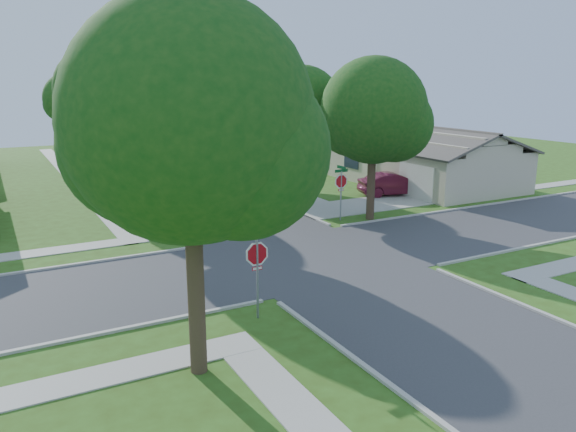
% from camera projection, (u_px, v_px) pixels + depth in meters
% --- Properties ---
extents(ground, '(100.00, 100.00, 0.00)m').
position_uv_depth(ground, '(310.00, 257.00, 24.19)').
color(ground, '#334E15').
rests_on(ground, ground).
extents(road_ns, '(7.00, 100.00, 0.02)m').
position_uv_depth(road_ns, '(310.00, 257.00, 24.19)').
color(road_ns, '#333335').
rests_on(road_ns, ground).
extents(sidewalk_ne, '(1.20, 40.00, 0.04)m').
position_uv_depth(sidewalk_ne, '(219.00, 166.00, 49.22)').
color(sidewalk_ne, '#9E9B91').
rests_on(sidewalk_ne, ground).
extents(sidewalk_nw, '(1.20, 40.00, 0.04)m').
position_uv_depth(sidewalk_nw, '(72.00, 177.00, 43.59)').
color(sidewalk_nw, '#9E9B91').
rests_on(sidewalk_nw, ground).
extents(driveway, '(8.80, 3.60, 0.05)m').
position_uv_depth(driveway, '(362.00, 205.00, 33.90)').
color(driveway, '#9E9B91').
rests_on(driveway, ground).
extents(stop_sign_sw, '(1.05, 0.80, 2.98)m').
position_uv_depth(stop_sign_sw, '(257.00, 258.00, 17.53)').
color(stop_sign_sw, gray).
rests_on(stop_sign_sw, ground).
extents(stop_sign_ne, '(1.05, 0.80, 2.98)m').
position_uv_depth(stop_sign_ne, '(341.00, 184.00, 29.90)').
color(stop_sign_ne, gray).
rests_on(stop_sign_ne, ground).
extents(tree_e_near, '(4.97, 4.80, 8.28)m').
position_uv_depth(tree_e_near, '(302.00, 111.00, 32.74)').
color(tree_e_near, '#38281C').
rests_on(tree_e_near, ground).
extents(tree_e_mid, '(5.59, 5.40, 9.21)m').
position_uv_depth(tree_e_mid, '(224.00, 95.00, 42.85)').
color(tree_e_mid, '#38281C').
rests_on(tree_e_mid, ground).
extents(tree_e_far, '(5.17, 5.00, 8.72)m').
position_uv_depth(tree_e_far, '(173.00, 95.00, 54.02)').
color(tree_e_far, '#38281C').
rests_on(tree_e_far, ground).
extents(tree_w_near, '(5.38, 5.20, 8.97)m').
position_uv_depth(tree_w_near, '(141.00, 106.00, 28.29)').
color(tree_w_near, '#38281C').
rests_on(tree_w_near, ground).
extents(tree_w_mid, '(5.80, 5.60, 9.56)m').
position_uv_depth(tree_w_mid, '(97.00, 93.00, 38.46)').
color(tree_w_mid, '#38281C').
rests_on(tree_w_mid, ground).
extents(tree_w_far, '(4.76, 4.60, 8.04)m').
position_uv_depth(tree_w_far, '(71.00, 101.00, 49.79)').
color(tree_w_far, '#38281C').
rests_on(tree_w_far, ground).
extents(tree_sw_corner, '(6.21, 6.00, 9.55)m').
position_uv_depth(tree_sw_corner, '(192.00, 131.00, 13.29)').
color(tree_sw_corner, '#38281C').
rests_on(tree_sw_corner, ground).
extents(tree_ne_corner, '(5.80, 5.60, 8.66)m').
position_uv_depth(tree_ne_corner, '(374.00, 115.00, 29.39)').
color(tree_ne_corner, '#38281C').
rests_on(tree_ne_corner, ground).
extents(house_ne_near, '(8.42, 13.60, 4.23)m').
position_uv_depth(house_ne_near, '(423.00, 163.00, 40.61)').
color(house_ne_near, '#BAAC93').
rests_on(house_ne_near, ground).
extents(house_ne_far, '(8.42, 13.60, 4.23)m').
position_uv_depth(house_ne_far, '(300.00, 140.00, 55.99)').
color(house_ne_far, '#BAAC93').
rests_on(house_ne_far, ground).
extents(car_driveway, '(4.78, 2.72, 1.49)m').
position_uv_depth(car_driveway, '(393.00, 184.00, 36.76)').
color(car_driveway, '#4B0F21').
rests_on(car_driveway, ground).
extents(car_curb_east, '(1.61, 3.90, 1.32)m').
position_uv_depth(car_curb_east, '(209.00, 169.00, 43.25)').
color(car_curb_east, black).
rests_on(car_curb_east, ground).
extents(car_curb_west, '(2.24, 4.75, 1.34)m').
position_uv_depth(car_curb_west, '(100.00, 158.00, 49.66)').
color(car_curb_west, black).
rests_on(car_curb_west, ground).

